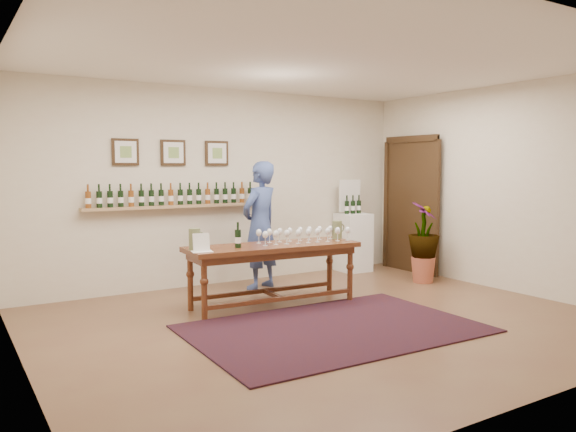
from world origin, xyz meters
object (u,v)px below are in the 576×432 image
display_pedestal (353,242)px  potted_plant (424,242)px  tasting_table (273,254)px  person (260,225)px

display_pedestal → potted_plant: potted_plant is taller
tasting_table → potted_plant: size_ratio=2.13×
person → tasting_table: bearing=47.4°
display_pedestal → person: bearing=-169.6°
tasting_table → display_pedestal: bearing=33.5°
display_pedestal → potted_plant: size_ratio=0.92×
tasting_table → potted_plant: 2.56m
tasting_table → potted_plant: potted_plant is taller
display_pedestal → person: 2.00m
tasting_table → potted_plant: bearing=4.4°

